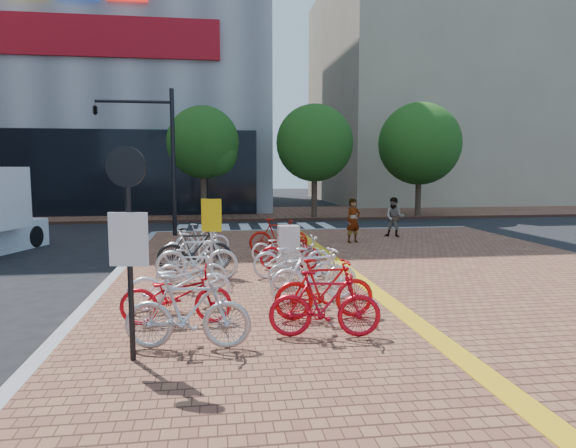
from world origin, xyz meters
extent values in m
plane|color=black|center=(0.00, 0.00, 0.00)|extent=(120.00, 120.00, 0.00)
cube|color=gold|center=(2.00, -5.00, 0.16)|extent=(0.40, 34.00, 0.01)
cube|color=gray|center=(3.00, 12.00, 0.08)|extent=(14.00, 0.25, 0.15)
cube|color=brown|center=(0.00, 21.00, 0.07)|extent=(70.00, 8.00, 0.15)
cube|color=gray|center=(-16.00, 32.00, 14.00)|extent=(36.00, 24.00, 28.00)
cube|color=gray|center=(18.00, 32.00, 9.00)|extent=(20.00, 18.00, 18.00)
cube|color=silver|center=(-3.00, 14.00, 0.01)|extent=(0.50, 4.00, 0.01)
cube|color=silver|center=(-2.00, 14.00, 0.01)|extent=(0.50, 4.00, 0.01)
cube|color=silver|center=(-1.00, 14.00, 0.01)|extent=(0.50, 4.00, 0.01)
cube|color=silver|center=(0.00, 14.00, 0.01)|extent=(0.50, 4.00, 0.01)
cube|color=silver|center=(1.00, 14.00, 0.01)|extent=(0.50, 4.00, 0.01)
cube|color=silver|center=(2.00, 14.00, 0.01)|extent=(0.50, 4.00, 0.01)
cube|color=silver|center=(3.00, 14.00, 0.01)|extent=(0.50, 4.00, 0.01)
cube|color=silver|center=(4.00, 14.00, 0.01)|extent=(0.50, 4.00, 0.01)
cylinder|color=#38281E|center=(-2.00, 17.50, 1.45)|extent=(0.32, 0.32, 2.60)
sphere|color=#194714|center=(-2.00, 17.50, 4.20)|extent=(3.80, 3.80, 3.80)
sphere|color=#194714|center=(-1.40, 17.20, 3.60)|extent=(2.40, 2.40, 2.40)
cylinder|color=#38281E|center=(4.00, 17.50, 1.45)|extent=(0.32, 0.32, 2.60)
sphere|color=#194714|center=(4.00, 17.50, 4.20)|extent=(4.20, 4.20, 4.20)
sphere|color=#194714|center=(4.60, 17.20, 3.60)|extent=(2.40, 2.40, 2.40)
cylinder|color=#38281E|center=(10.00, 17.50, 1.45)|extent=(0.32, 0.32, 2.60)
sphere|color=#194714|center=(10.00, 17.50, 4.20)|extent=(4.60, 4.60, 4.60)
sphere|color=#194714|center=(10.60, 17.20, 3.60)|extent=(2.40, 2.40, 2.40)
imported|color=#B3B2B7|center=(-1.88, -2.62, 0.72)|extent=(1.94, 0.77, 1.13)
imported|color=red|center=(-2.15, -1.32, 0.65)|extent=(1.92, 0.69, 1.00)
imported|color=white|center=(-2.15, -0.38, 0.67)|extent=(2.06, 0.98, 1.04)
imported|color=silver|center=(-1.98, 1.06, 0.62)|extent=(1.57, 0.48, 0.94)
imported|color=silver|center=(-1.89, 2.05, 0.74)|extent=(1.96, 0.58, 1.17)
imported|color=black|center=(-1.99, 3.23, 0.73)|extent=(1.97, 0.70, 1.16)
imported|color=white|center=(-2.14, 4.42, 0.63)|extent=(1.60, 0.49, 0.95)
imported|color=white|center=(-1.85, 5.66, 0.65)|extent=(1.67, 0.49, 1.00)
imported|color=#B00C1C|center=(0.25, -2.38, 0.69)|extent=(1.85, 0.76, 1.08)
imported|color=red|center=(0.46, -1.41, 0.70)|extent=(1.86, 0.63, 1.10)
imported|color=white|center=(0.51, -0.23, 0.71)|extent=(1.93, 0.84, 1.12)
imported|color=#B4B4B9|center=(0.49, 1.10, 0.58)|extent=(1.70, 0.83, 0.86)
imported|color=silver|center=(0.42, 2.11, 0.67)|extent=(2.00, 0.76, 1.04)
imported|color=#9D0B13|center=(0.50, 3.11, 0.63)|extent=(1.66, 0.70, 0.97)
imported|color=silver|center=(0.39, 4.42, 0.59)|extent=(1.73, 0.83, 0.87)
imported|color=#B5150C|center=(0.53, 5.72, 0.71)|extent=(1.88, 0.58, 1.12)
imported|color=gray|center=(3.52, 7.75, 0.95)|extent=(0.68, 0.57, 1.60)
imported|color=#525668|center=(5.53, 9.00, 0.93)|extent=(0.95, 0.88, 1.55)
cube|color=silver|center=(0.46, 3.07, 0.74)|extent=(0.55, 0.40, 1.19)
cylinder|color=#B7B7BC|center=(-1.56, 2.92, 1.08)|extent=(0.09, 0.09, 1.87)
cube|color=yellow|center=(-1.56, 2.87, 1.65)|extent=(0.51, 0.21, 0.83)
cylinder|color=black|center=(-2.64, -2.96, 1.63)|extent=(0.09, 0.09, 2.96)
cylinder|color=black|center=(-2.64, -3.02, 2.86)|extent=(0.55, 0.15, 0.55)
cube|color=silver|center=(-2.64, -3.02, 1.88)|extent=(0.54, 0.15, 0.74)
cylinder|color=black|center=(-3.04, 10.68, 3.04)|extent=(0.17, 0.17, 5.78)
cylinder|color=black|center=(-4.49, 10.68, 5.40)|extent=(2.89, 0.12, 0.12)
imported|color=black|center=(-5.93, 10.68, 5.11)|extent=(0.25, 1.20, 0.48)
cube|color=white|center=(-8.92, 9.19, 1.72)|extent=(2.64, 2.64, 1.44)
cylinder|color=black|center=(-7.92, 9.23, 0.39)|extent=(0.46, 0.81, 0.78)
camera|label=1|loc=(-1.47, -10.20, 2.85)|focal=32.00mm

